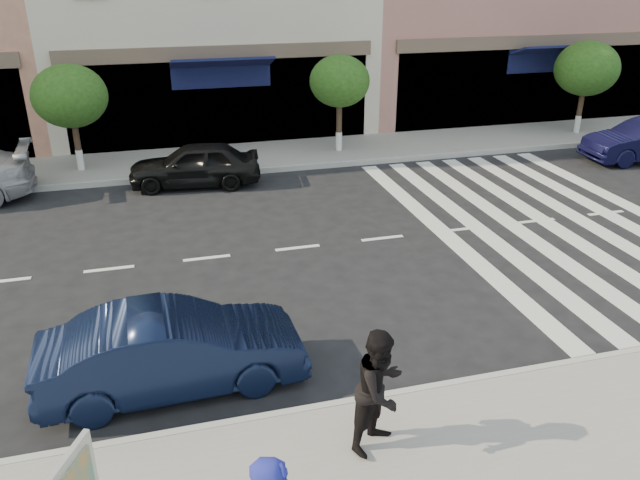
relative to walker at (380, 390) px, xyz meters
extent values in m
plane|color=black|center=(0.45, 2.39, -0.98)|extent=(120.00, 120.00, 0.00)
cube|color=gray|center=(0.45, 13.39, -0.91)|extent=(60.00, 3.00, 0.15)
cylinder|color=#473323|center=(-4.55, 13.19, -0.03)|extent=(0.18, 0.18, 1.60)
cylinder|color=silver|center=(-4.55, 13.19, -0.53)|extent=(0.20, 0.20, 0.60)
ellipsoid|color=#1D4814|center=(-4.55, 13.19, 1.34)|extent=(2.10, 2.10, 1.79)
cylinder|color=#473323|center=(3.45, 13.19, 0.02)|extent=(0.18, 0.18, 1.71)
cylinder|color=silver|center=(3.45, 13.19, -0.53)|extent=(0.20, 0.20, 0.60)
ellipsoid|color=#1D4814|center=(3.45, 13.19, 1.40)|extent=(1.90, 1.90, 1.62)
cylinder|color=#473323|center=(12.45, 13.19, -0.01)|extent=(0.18, 0.18, 1.65)
cylinder|color=silver|center=(12.45, 13.19, -0.53)|extent=(0.20, 0.20, 0.60)
ellipsoid|color=#1D4814|center=(12.45, 13.19, 1.42)|extent=(2.20, 2.20, 1.87)
imported|color=black|center=(0.00, 0.00, 0.00)|extent=(1.02, 0.98, 1.66)
imported|color=black|center=(-2.43, 2.08, -0.35)|extent=(3.87, 1.47, 1.26)
imported|color=black|center=(-1.35, 11.27, -0.37)|extent=(3.77, 1.88, 1.23)
camera|label=1|loc=(-2.36, -5.84, 4.82)|focal=35.00mm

